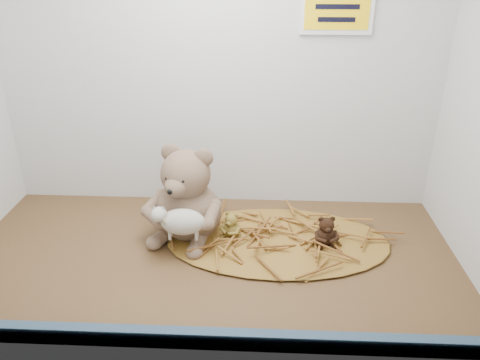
{
  "coord_description": "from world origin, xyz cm",
  "views": [
    {
      "loc": [
        11.77,
        -94.29,
        66.52
      ],
      "look_at": [
        7.17,
        2.77,
        19.61
      ],
      "focal_mm": 35.0,
      "sensor_mm": 36.0,
      "label": 1
    }
  ],
  "objects_px": {
    "mini_teddy_brown": "(326,230)",
    "toy_lamb": "(183,222)",
    "mini_teddy_tan": "(232,224)",
    "main_teddy": "(188,193)"
  },
  "relations": [
    {
      "from": "toy_lamb",
      "to": "mini_teddy_tan",
      "type": "bearing_deg",
      "value": 36.02
    },
    {
      "from": "mini_teddy_brown",
      "to": "mini_teddy_tan",
      "type": "bearing_deg",
      "value": 167.57
    },
    {
      "from": "toy_lamb",
      "to": "mini_teddy_tan",
      "type": "height_order",
      "value": "toy_lamb"
    },
    {
      "from": "main_teddy",
      "to": "mini_teddy_brown",
      "type": "bearing_deg",
      "value": 13.4
    },
    {
      "from": "toy_lamb",
      "to": "mini_teddy_brown",
      "type": "height_order",
      "value": "toy_lamb"
    },
    {
      "from": "mini_teddy_tan",
      "to": "mini_teddy_brown",
      "type": "height_order",
      "value": "mini_teddy_brown"
    },
    {
      "from": "mini_teddy_brown",
      "to": "toy_lamb",
      "type": "bearing_deg",
      "value": -177.3
    },
    {
      "from": "main_teddy",
      "to": "toy_lamb",
      "type": "distance_m",
      "value": 0.09
    },
    {
      "from": "toy_lamb",
      "to": "mini_teddy_brown",
      "type": "distance_m",
      "value": 0.35
    },
    {
      "from": "toy_lamb",
      "to": "mini_teddy_brown",
      "type": "relative_size",
      "value": 1.79
    }
  ]
}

